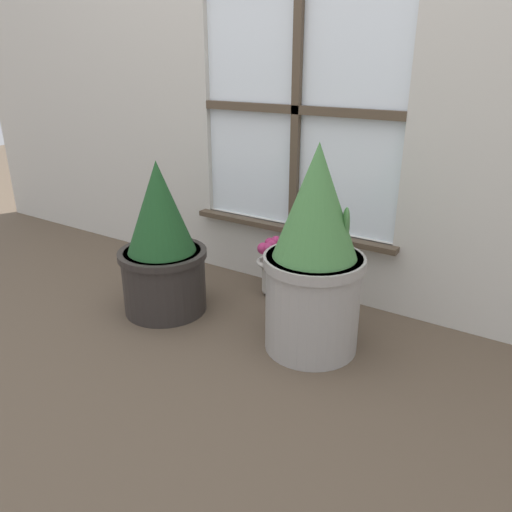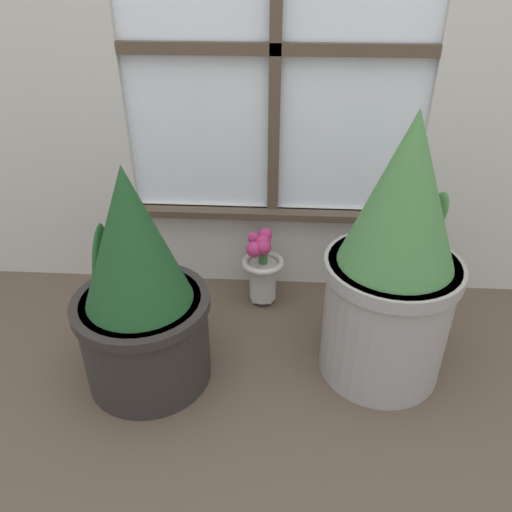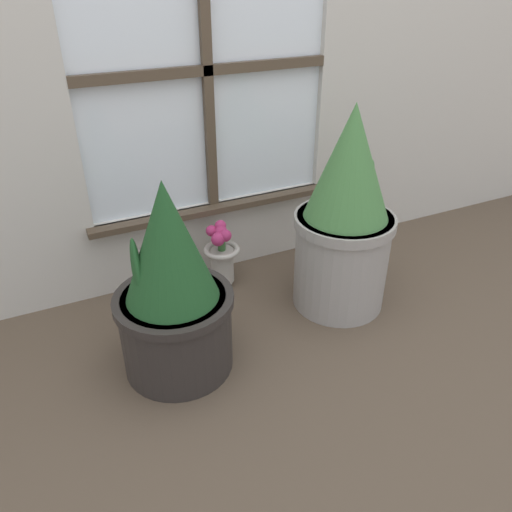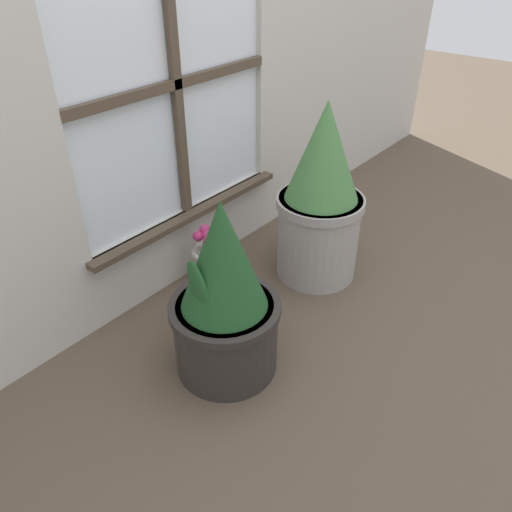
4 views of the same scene
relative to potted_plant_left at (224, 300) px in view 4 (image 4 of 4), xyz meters
name	(u,v)px [view 4 (image 4 of 4)]	position (x,y,z in m)	size (l,w,h in m)	color
ground_plane	(311,330)	(0.33, -0.13, -0.29)	(10.00, 10.00, 0.00)	brown
potted_plant_left	(224,300)	(0.00, 0.00, 0.00)	(0.37, 0.37, 0.64)	#2D2826
potted_plant_right	(321,200)	(0.66, 0.07, 0.07)	(0.36, 0.36, 0.76)	#9E9993
flower_vase	(209,255)	(0.30, 0.37, -0.14)	(0.14, 0.14, 0.28)	#BCB7AD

